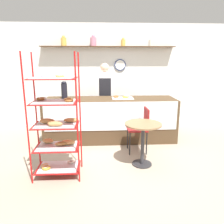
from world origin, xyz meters
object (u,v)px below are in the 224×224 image
Objects in this scene: cafe_table at (143,134)px; cafe_chair at (141,125)px; person_worker at (105,95)px; donut_tray_counter at (123,97)px; pastry_rack at (56,125)px; coffee_carafe at (64,90)px.

cafe_chair is at bearing 81.71° from cafe_table.
person_worker is 3.67× the size of donut_tray_counter.
cafe_table is 0.57m from cafe_chair.
pastry_rack is 1.44m from cafe_table.
person_worker reaches higher than cafe_chair.
person_worker is at bearing -152.89° from cafe_chair.
pastry_rack is at bearing -86.02° from coffee_carafe.
coffee_carafe is 0.82× the size of donut_tray_counter.
coffee_carafe reaches higher than donut_tray_counter.
pastry_rack is 2.15× the size of cafe_chair.
donut_tray_counter is at bearing 98.70° from cafe_table.
donut_tray_counter is (1.18, 1.58, 0.13)m from pastry_rack.
coffee_carafe is at bearing -149.86° from person_worker.
pastry_rack reaches higher than cafe_chair.
coffee_carafe is at bearing -116.48° from cafe_chair.
pastry_rack is at bearing -61.16° from cafe_chair.
donut_tray_counter is at bearing -159.91° from cafe_chair.
cafe_chair is at bearing -26.20° from coffee_carafe.
pastry_rack is 1.63m from coffee_carafe.
cafe_table is 1.96× the size of coffee_carafe.
coffee_carafe is (-1.58, 0.78, 0.59)m from cafe_chair.
donut_tray_counter reaches higher than cafe_table.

